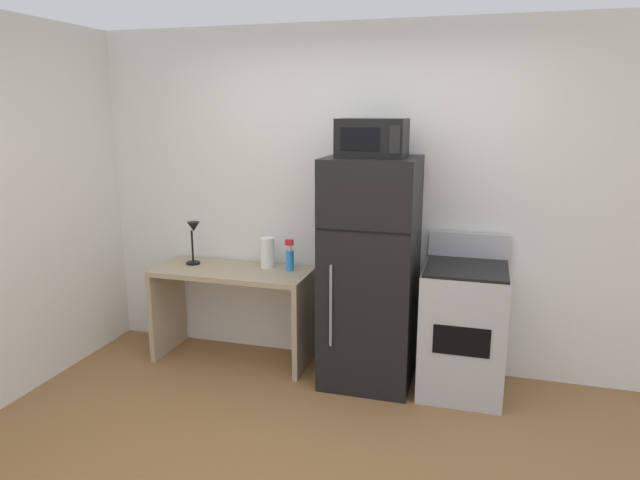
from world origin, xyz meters
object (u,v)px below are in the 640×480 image
spray_bottle (290,258)px  refrigerator (370,272)px  desk (233,296)px  paper_towel_roll (267,253)px  desk_lamp (193,236)px  microwave (372,138)px  oven_range (463,329)px

spray_bottle → refrigerator: refrigerator is taller
desk → paper_towel_roll: (0.25, 0.13, 0.34)m
desk_lamp → refrigerator: size_ratio=0.21×
desk → spray_bottle: spray_bottle is taller
desk → spray_bottle: (0.45, 0.10, 0.32)m
refrigerator → desk_lamp: bearing=176.3°
microwave → oven_range: size_ratio=0.42×
paper_towel_roll → refrigerator: size_ratio=0.14×
microwave → oven_range: (0.67, 0.03, -1.32)m
desk_lamp → oven_range: (2.13, -0.08, -0.52)m
paper_towel_roll → oven_range: size_ratio=0.22×
paper_towel_roll → oven_range: bearing=-6.3°
desk_lamp → spray_bottle: bearing=3.7°
desk → desk_lamp: desk_lamp is taller
desk_lamp → refrigerator: bearing=-3.7°
oven_range → paper_towel_roll: bearing=173.7°
paper_towel_roll → refrigerator: (0.86, -0.18, -0.04)m
spray_bottle → oven_range: (1.33, -0.13, -0.38)m
desk → refrigerator: (1.11, -0.05, 0.30)m
desk_lamp → paper_towel_roll: 0.61m
paper_towel_roll → spray_bottle: bearing=-10.4°
desk_lamp → desk: bearing=-7.0°
desk → microwave: bearing=-3.7°
oven_range → desk: bearing=178.8°
refrigerator → desk: bearing=177.4°
spray_bottle → microwave: 1.16m
desk → microwave: (1.11, -0.07, 1.26)m
spray_bottle → refrigerator: 0.68m
desk_lamp → microwave: microwave is taller
desk → microwave: 1.68m
paper_towel_roll → desk_lamp: bearing=-171.5°
microwave → oven_range: microwave is taller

